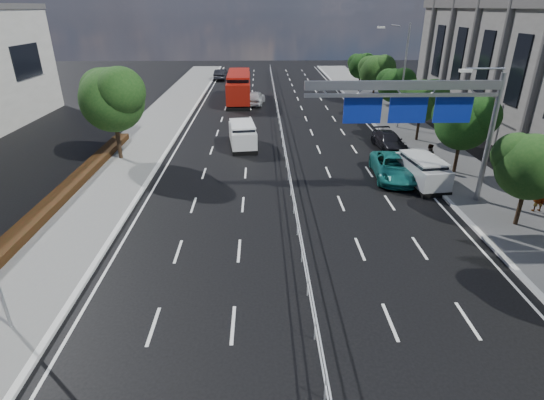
{
  "coord_description": "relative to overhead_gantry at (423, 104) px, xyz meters",
  "views": [
    {
      "loc": [
        -1.74,
        -11.81,
        10.25
      ],
      "look_at": [
        -1.27,
        5.33,
        2.4
      ],
      "focal_mm": 28.0,
      "sensor_mm": 36.0,
      "label": 1
    }
  ],
  "objects": [
    {
      "name": "ground",
      "position": [
        -6.74,
        -10.05,
        -5.61
      ],
      "size": [
        160.0,
        160.0,
        0.0
      ],
      "primitive_type": "plane",
      "color": "black",
      "rests_on": "ground"
    },
    {
      "name": "kerb_near",
      "position": [
        -15.74,
        -10.05,
        -5.54
      ],
      "size": [
        0.25,
        140.0,
        0.15
      ],
      "primitive_type": "cube",
      "color": "silver",
      "rests_on": "ground"
    },
    {
      "name": "median_fence",
      "position": [
        -6.74,
        12.45,
        -5.08
      ],
      "size": [
        0.05,
        85.0,
        1.02
      ],
      "color": "silver",
      "rests_on": "ground"
    },
    {
      "name": "hedge_near",
      "position": [
        -20.04,
        -5.05,
        -5.25
      ],
      "size": [
        1.0,
        36.0,
        0.44
      ],
      "primitive_type": "cube",
      "color": "black",
      "rests_on": "sidewalk_near"
    },
    {
      "name": "overhead_gantry",
      "position": [
        0.0,
        0.0,
        0.0
      ],
      "size": [
        10.24,
        0.38,
        7.45
      ],
      "color": "gray",
      "rests_on": "ground"
    },
    {
      "name": "streetlight_far",
      "position": [
        3.76,
        15.95,
        -0.4
      ],
      "size": [
        2.78,
        2.4,
        9.0
      ],
      "color": "gray",
      "rests_on": "ground"
    },
    {
      "name": "near_tree_back",
      "position": [
        -18.68,
        7.92,
        -1.0
      ],
      "size": [
        4.84,
        4.51,
        6.69
      ],
      "color": "black",
      "rests_on": "ground"
    },
    {
      "name": "far_tree_c",
      "position": [
        4.5,
        -3.07,
        -2.18
      ],
      "size": [
        3.52,
        3.28,
        4.94
      ],
      "color": "black",
      "rests_on": "ground"
    },
    {
      "name": "far_tree_d",
      "position": [
        4.51,
        4.42,
        -1.92
      ],
      "size": [
        3.85,
        3.59,
        5.34
      ],
      "color": "black",
      "rests_on": "ground"
    },
    {
      "name": "far_tree_e",
      "position": [
        4.51,
        11.93,
        -2.05
      ],
      "size": [
        3.63,
        3.38,
        5.13
      ],
      "color": "black",
      "rests_on": "ground"
    },
    {
      "name": "far_tree_f",
      "position": [
        4.5,
        19.43,
        -2.12
      ],
      "size": [
        3.52,
        3.28,
        5.02
      ],
      "color": "black",
      "rests_on": "ground"
    },
    {
      "name": "far_tree_g",
      "position": [
        4.51,
        26.92,
        -1.85
      ],
      "size": [
        3.96,
        3.69,
        5.45
      ],
      "color": "black",
      "rests_on": "ground"
    },
    {
      "name": "far_tree_h",
      "position": [
        4.5,
        34.43,
        -2.18
      ],
      "size": [
        3.41,
        3.18,
        4.91
      ],
      "color": "black",
      "rests_on": "ground"
    },
    {
      "name": "white_minivan",
      "position": [
        -9.93,
        10.82,
        -4.66
      ],
      "size": [
        2.45,
        4.65,
        1.93
      ],
      "rotation": [
        0.0,
        0.0,
        0.12
      ],
      "color": "black",
      "rests_on": "ground"
    },
    {
      "name": "red_bus",
      "position": [
        -10.97,
        28.95,
        -3.9
      ],
      "size": [
        2.83,
        11.02,
        3.28
      ],
      "rotation": [
        0.0,
        0.0,
        0.02
      ],
      "color": "black",
      "rests_on": "ground"
    },
    {
      "name": "near_car_silver",
      "position": [
        -9.04,
        26.81,
        -4.83
      ],
      "size": [
        2.44,
        4.76,
        1.55
      ],
      "primitive_type": "imported",
      "rotation": [
        0.0,
        0.0,
        3.0
      ],
      "color": "#B4B8BC",
      "rests_on": "ground"
    },
    {
      "name": "near_car_dark",
      "position": [
        -14.48,
        45.31,
        -4.84
      ],
      "size": [
        1.87,
        4.75,
        1.54
      ],
      "primitive_type": "imported",
      "rotation": [
        0.0,
        0.0,
        3.09
      ],
      "color": "black",
      "rests_on": "ground"
    },
    {
      "name": "silver_minivan",
      "position": [
        1.56,
        2.67,
        -4.72
      ],
      "size": [
        2.38,
        4.54,
        1.8
      ],
      "rotation": [
        0.0,
        0.0,
        0.13
      ],
      "color": "black",
      "rests_on": "ground"
    },
    {
      "name": "parked_car_teal",
      "position": [
        0.13,
        3.79,
        -4.86
      ],
      "size": [
        2.92,
        5.55,
        1.49
      ],
      "primitive_type": "imported",
      "rotation": [
        0.0,
        0.0,
        -0.09
      ],
      "color": "#186D67",
      "rests_on": "ground"
    },
    {
      "name": "parked_car_dark",
      "position": [
        1.56,
        10.04,
        -4.96
      ],
      "size": [
        2.15,
        4.56,
        1.29
      ],
      "primitive_type": "imported",
      "rotation": [
        0.0,
        0.0,
        0.08
      ],
      "color": "black",
      "rests_on": "ground"
    },
    {
      "name": "pedestrian_a",
      "position": [
        6.4,
        -1.61,
        -4.53
      ],
      "size": [
        0.73,
        0.53,
        1.86
      ],
      "primitive_type": "imported",
      "rotation": [
        0.0,
        0.0,
        3.26
      ],
      "color": "gray",
      "rests_on": "sidewalk_far"
    },
    {
      "name": "pedestrian_b",
      "position": [
        2.87,
        5.13,
        -4.6
      ],
      "size": [
        1.07,
        1.04,
        1.73
      ],
      "primitive_type": "imported",
      "rotation": [
        0.0,
        0.0,
        2.45
      ],
      "color": "gray",
      "rests_on": "sidewalk_far"
    }
  ]
}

